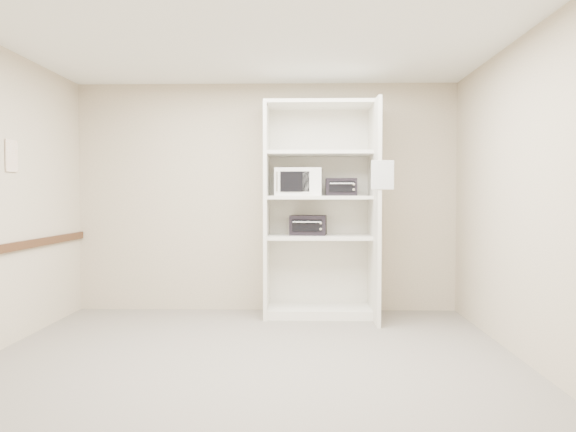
{
  "coord_description": "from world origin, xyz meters",
  "views": [
    {
      "loc": [
        0.42,
        -4.68,
        1.36
      ],
      "look_at": [
        0.27,
        1.39,
        1.15
      ],
      "focal_mm": 35.0,
      "sensor_mm": 36.0,
      "label": 1
    }
  ],
  "objects_px": {
    "toaster_oven_lower": "(308,225)",
    "shelving_unit": "(323,217)",
    "microwave": "(299,182)",
    "toaster_oven_upper": "(341,187)"
  },
  "relations": [
    {
      "from": "toaster_oven_upper",
      "to": "shelving_unit",
      "type": "bearing_deg",
      "value": -179.5
    },
    {
      "from": "shelving_unit",
      "to": "microwave",
      "type": "bearing_deg",
      "value": 175.92
    },
    {
      "from": "toaster_oven_lower",
      "to": "shelving_unit",
      "type": "bearing_deg",
      "value": -11.37
    },
    {
      "from": "toaster_oven_lower",
      "to": "microwave",
      "type": "bearing_deg",
      "value": -157.81
    },
    {
      "from": "microwave",
      "to": "toaster_oven_upper",
      "type": "bearing_deg",
      "value": 0.37
    },
    {
      "from": "microwave",
      "to": "shelving_unit",
      "type": "bearing_deg",
      "value": -1.34
    },
    {
      "from": "microwave",
      "to": "toaster_oven_lower",
      "type": "height_order",
      "value": "microwave"
    },
    {
      "from": "toaster_oven_upper",
      "to": "toaster_oven_lower",
      "type": "distance_m",
      "value": 0.58
    },
    {
      "from": "shelving_unit",
      "to": "microwave",
      "type": "xyz_separation_m",
      "value": [
        -0.28,
        0.02,
        0.4
      ]
    },
    {
      "from": "toaster_oven_upper",
      "to": "toaster_oven_lower",
      "type": "relative_size",
      "value": 0.85
    }
  ]
}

